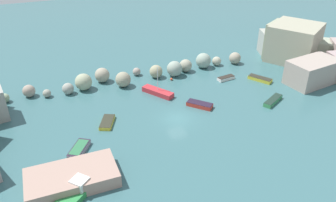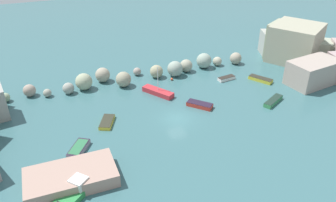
% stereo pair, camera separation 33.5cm
% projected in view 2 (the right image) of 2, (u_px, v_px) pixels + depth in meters
% --- Properties ---
extents(cove_water, '(160.00, 160.00, 0.00)m').
position_uv_depth(cove_water, '(177.00, 119.00, 48.43)').
color(cove_water, '#3A676C').
rests_on(cove_water, ground).
extents(cliff_headland_right, '(20.82, 22.22, 6.98)m').
position_uv_depth(cliff_headland_right, '(305.00, 49.00, 64.99)').
color(cliff_headland_right, '#9CA183').
rests_on(cliff_headland_right, ground).
extents(rock_breakwater, '(42.49, 5.58, 2.79)m').
position_uv_depth(rock_breakwater, '(146.00, 72.00, 59.13)').
color(rock_breakwater, '#98AC87').
rests_on(rock_breakwater, ground).
extents(stone_dock, '(9.67, 5.21, 1.56)m').
position_uv_depth(stone_dock, '(71.00, 177.00, 36.80)').
color(stone_dock, tan).
rests_on(stone_dock, ground).
extents(channel_buoy, '(0.44, 0.44, 0.44)m').
position_uv_depth(channel_buoy, '(172.00, 79.00, 59.03)').
color(channel_buoy, '#E04C28').
rests_on(channel_buoy, cove_water).
extents(moored_boat_0, '(3.21, 1.49, 0.58)m').
position_uv_depth(moored_boat_0, '(226.00, 78.00, 59.15)').
color(moored_boat_0, white).
rests_on(moored_boat_0, cove_water).
extents(moored_boat_1, '(4.13, 5.38, 4.80)m').
position_uv_depth(moored_boat_1, '(158.00, 92.00, 54.53)').
color(moored_boat_1, red).
rests_on(moored_boat_1, cove_water).
extents(moored_boat_2, '(4.98, 4.72, 1.75)m').
position_uv_depth(moored_boat_2, '(76.00, 191.00, 35.30)').
color(moored_boat_2, '#2D8B44').
rests_on(moored_boat_2, cove_water).
extents(moored_boat_3, '(2.91, 3.85, 0.52)m').
position_uv_depth(moored_boat_3, '(107.00, 122.00, 47.20)').
color(moored_boat_3, gold).
rests_on(moored_boat_3, cove_water).
extents(moored_boat_4, '(3.32, 3.94, 0.64)m').
position_uv_depth(moored_boat_4, '(79.00, 149.00, 41.89)').
color(moored_boat_4, gray).
rests_on(moored_boat_4, cove_water).
extents(moored_boat_5, '(3.66, 3.81, 0.67)m').
position_uv_depth(moored_boat_5, '(200.00, 105.00, 51.16)').
color(moored_boat_5, red).
rests_on(moored_boat_5, cove_water).
extents(moored_boat_6, '(3.22, 4.13, 0.62)m').
position_uv_depth(moored_boat_6, '(261.00, 79.00, 58.80)').
color(moored_boat_6, gold).
rests_on(moored_boat_6, cove_water).
extents(moored_boat_7, '(4.37, 3.07, 0.65)m').
position_uv_depth(moored_boat_7, '(273.00, 101.00, 52.18)').
color(moored_boat_7, '#3A8B4F').
rests_on(moored_boat_7, cove_water).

